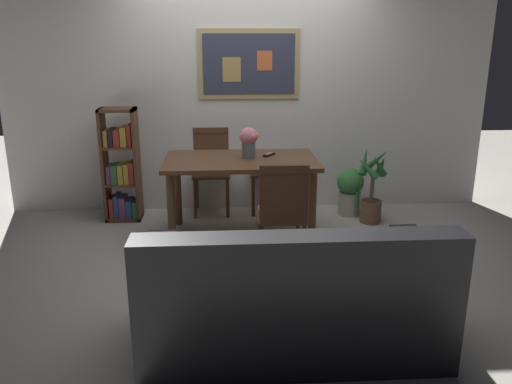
{
  "coord_description": "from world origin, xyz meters",
  "views": [
    {
      "loc": [
        -0.28,
        -4.25,
        1.84
      ],
      "look_at": [
        -0.03,
        -0.31,
        0.65
      ],
      "focal_mm": 36.11,
      "sensor_mm": 36.0,
      "label": 1
    }
  ],
  "objects_px": {
    "dining_table": "(241,170)",
    "potted_ivy": "(350,190)",
    "bookshelf": "(122,170)",
    "leather_couch": "(292,302)",
    "flower_vase": "(249,140)",
    "dining_chair_far_left": "(211,163)",
    "dining_chair_near_right": "(282,208)",
    "tv_remote": "(269,155)",
    "potted_palm": "(372,191)",
    "dining_chair_far_right": "(267,162)"
  },
  "relations": [
    {
      "from": "potted_palm",
      "to": "tv_remote",
      "type": "relative_size",
      "value": 5.18
    },
    {
      "from": "potted_ivy",
      "to": "potted_palm",
      "type": "distance_m",
      "value": 0.3
    },
    {
      "from": "potted_ivy",
      "to": "bookshelf",
      "type": "bearing_deg",
      "value": 179.41
    },
    {
      "from": "dining_chair_far_left",
      "to": "flower_vase",
      "type": "relative_size",
      "value": 3.18
    },
    {
      "from": "dining_chair_far_left",
      "to": "flower_vase",
      "type": "bearing_deg",
      "value": -63.19
    },
    {
      "from": "dining_table",
      "to": "potted_palm",
      "type": "height_order",
      "value": "potted_palm"
    },
    {
      "from": "flower_vase",
      "to": "leather_couch",
      "type": "bearing_deg",
      "value": -85.38
    },
    {
      "from": "potted_ivy",
      "to": "potted_palm",
      "type": "height_order",
      "value": "potted_palm"
    },
    {
      "from": "dining_chair_far_right",
      "to": "tv_remote",
      "type": "xyz_separation_m",
      "value": [
        -0.04,
        -0.68,
        0.23
      ]
    },
    {
      "from": "potted_palm",
      "to": "dining_chair_near_right",
      "type": "bearing_deg",
      "value": -134.12
    },
    {
      "from": "flower_vase",
      "to": "bookshelf",
      "type": "bearing_deg",
      "value": 158.08
    },
    {
      "from": "dining_chair_far_left",
      "to": "dining_chair_near_right",
      "type": "relative_size",
      "value": 1.0
    },
    {
      "from": "dining_chair_near_right",
      "to": "leather_couch",
      "type": "xyz_separation_m",
      "value": [
        -0.07,
        -1.12,
        -0.23
      ]
    },
    {
      "from": "leather_couch",
      "to": "bookshelf",
      "type": "relative_size",
      "value": 1.54
    },
    {
      "from": "dining_chair_near_right",
      "to": "potted_palm",
      "type": "distance_m",
      "value": 1.52
    },
    {
      "from": "dining_chair_near_right",
      "to": "tv_remote",
      "type": "bearing_deg",
      "value": 91.77
    },
    {
      "from": "tv_remote",
      "to": "leather_couch",
      "type": "bearing_deg",
      "value": -91.1
    },
    {
      "from": "dining_table",
      "to": "potted_ivy",
      "type": "relative_size",
      "value": 2.77
    },
    {
      "from": "dining_chair_far_right",
      "to": "flower_vase",
      "type": "relative_size",
      "value": 3.18
    },
    {
      "from": "dining_chair_near_right",
      "to": "bookshelf",
      "type": "height_order",
      "value": "bookshelf"
    },
    {
      "from": "potted_ivy",
      "to": "flower_vase",
      "type": "height_order",
      "value": "flower_vase"
    },
    {
      "from": "potted_ivy",
      "to": "tv_remote",
      "type": "height_order",
      "value": "tv_remote"
    },
    {
      "from": "dining_table",
      "to": "potted_ivy",
      "type": "bearing_deg",
      "value": 24.19
    },
    {
      "from": "potted_ivy",
      "to": "potted_palm",
      "type": "relative_size",
      "value": 0.65
    },
    {
      "from": "potted_palm",
      "to": "tv_remote",
      "type": "height_order",
      "value": "potted_palm"
    },
    {
      "from": "dining_chair_far_left",
      "to": "leather_couch",
      "type": "bearing_deg",
      "value": -78.86
    },
    {
      "from": "dining_table",
      "to": "potted_ivy",
      "type": "height_order",
      "value": "dining_table"
    },
    {
      "from": "bookshelf",
      "to": "dining_table",
      "type": "bearing_deg",
      "value": -24.69
    },
    {
      "from": "leather_couch",
      "to": "dining_table",
      "type": "bearing_deg",
      "value": 97.01
    },
    {
      "from": "dining_chair_far_right",
      "to": "dining_table",
      "type": "bearing_deg",
      "value": -111.75
    },
    {
      "from": "dining_chair_near_right",
      "to": "tv_remote",
      "type": "distance_m",
      "value": 0.94
    },
    {
      "from": "dining_table",
      "to": "flower_vase",
      "type": "xyz_separation_m",
      "value": [
        0.08,
        0.04,
        0.27
      ]
    },
    {
      "from": "leather_couch",
      "to": "dining_chair_near_right",
      "type": "bearing_deg",
      "value": 86.59
    },
    {
      "from": "dining_chair_near_right",
      "to": "dining_table",
      "type": "bearing_deg",
      "value": 110.83
    },
    {
      "from": "bookshelf",
      "to": "tv_remote",
      "type": "relative_size",
      "value": 7.68
    },
    {
      "from": "leather_couch",
      "to": "flower_vase",
      "type": "relative_size",
      "value": 6.28
    },
    {
      "from": "dining_chair_near_right",
      "to": "leather_couch",
      "type": "bearing_deg",
      "value": -93.41
    },
    {
      "from": "dining_chair_near_right",
      "to": "dining_chair_far_left",
      "type": "bearing_deg",
      "value": 110.82
    },
    {
      "from": "dining_chair_far_left",
      "to": "tv_remote",
      "type": "distance_m",
      "value": 0.9
    },
    {
      "from": "dining_chair_far_right",
      "to": "leather_couch",
      "type": "relative_size",
      "value": 0.51
    },
    {
      "from": "leather_couch",
      "to": "potted_palm",
      "type": "relative_size",
      "value": 2.29
    },
    {
      "from": "dining_chair_far_left",
      "to": "dining_chair_far_right",
      "type": "height_order",
      "value": "same"
    },
    {
      "from": "dining_chair_far_left",
      "to": "flower_vase",
      "type": "height_order",
      "value": "flower_vase"
    },
    {
      "from": "dining_chair_far_left",
      "to": "leather_couch",
      "type": "height_order",
      "value": "dining_chair_far_left"
    },
    {
      "from": "flower_vase",
      "to": "tv_remote",
      "type": "xyz_separation_m",
      "value": [
        0.2,
        0.07,
        -0.15
      ]
    },
    {
      "from": "dining_chair_near_right",
      "to": "potted_palm",
      "type": "xyz_separation_m",
      "value": [
        1.05,
        1.08,
        -0.2
      ]
    },
    {
      "from": "bookshelf",
      "to": "potted_palm",
      "type": "relative_size",
      "value": 1.48
    },
    {
      "from": "dining_table",
      "to": "bookshelf",
      "type": "relative_size",
      "value": 1.21
    },
    {
      "from": "dining_table",
      "to": "flower_vase",
      "type": "height_order",
      "value": "flower_vase"
    },
    {
      "from": "dining_chair_far_left",
      "to": "dining_chair_far_right",
      "type": "relative_size",
      "value": 1.0
    }
  ]
}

